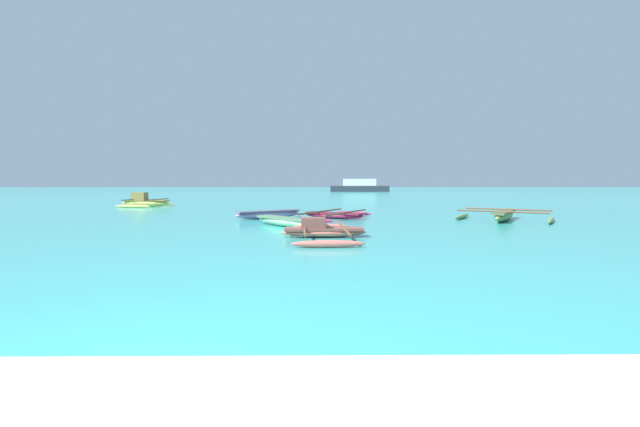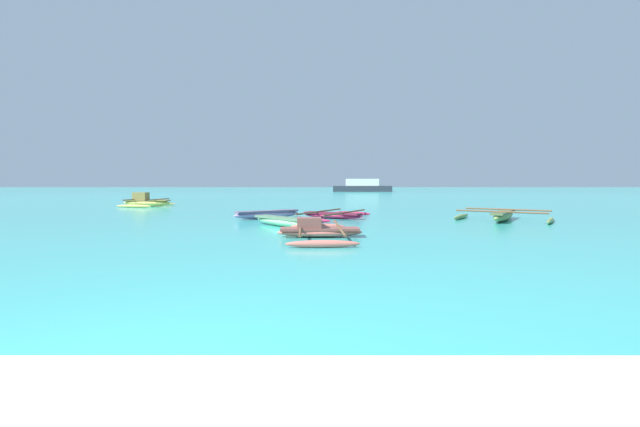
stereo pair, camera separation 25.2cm
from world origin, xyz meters
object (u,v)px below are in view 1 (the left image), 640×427
moored_boat_0 (145,202)px  moored_boat_2 (322,231)px  distant_ferry (359,186)px  moored_boat_1 (289,221)px  moored_boat_3 (504,215)px  moored_boat_5 (334,215)px  moored_boat_4 (268,214)px

moored_boat_0 → moored_boat_2: moored_boat_0 is taller
moored_boat_0 → distant_ferry: size_ratio=0.38×
moored_boat_0 → moored_boat_1: 16.95m
distant_ferry → moored_boat_1: bearing=-98.7°
moored_boat_0 → distant_ferry: 44.65m
moored_boat_3 → moored_boat_5: bearing=114.0°
moored_boat_2 → moored_boat_4: (-2.40, 6.54, 0.01)m
moored_boat_1 → moored_boat_5: size_ratio=0.63×
moored_boat_5 → moored_boat_0: bearing=171.6°
moored_boat_0 → moored_boat_1: bearing=-40.2°
moored_boat_3 → moored_boat_5: (-7.48, 1.08, -0.06)m
moored_boat_0 → moored_boat_4: moored_boat_0 is taller
distant_ferry → moored_boat_3: bearing=-88.7°
moored_boat_0 → moored_boat_2: bearing=-42.9°
moored_boat_2 → moored_boat_3: (8.12, 5.49, 0.02)m
moored_boat_1 → moored_boat_3: (9.35, 2.49, 0.02)m
moored_boat_0 → moored_boat_3: moored_boat_0 is taller
moored_boat_1 → moored_boat_2: 3.24m
distant_ferry → moored_boat_4: bearing=-100.6°
moored_boat_3 → moored_boat_4: size_ratio=1.50×
moored_boat_4 → moored_boat_0: bearing=101.4°
moored_boat_0 → moored_boat_2: size_ratio=0.78×
moored_boat_0 → moored_boat_3: (20.05, -10.66, -0.09)m
moored_boat_2 → moored_boat_1: bearing=110.4°
moored_boat_4 → distant_ferry: bearing=46.1°
moored_boat_4 → distant_ferry: 50.94m
moored_boat_1 → moored_boat_5: (1.87, 3.58, -0.04)m
moored_boat_2 → moored_boat_3: moored_boat_2 is taller
moored_boat_1 → distant_ferry: (8.17, 53.62, 0.65)m
moored_boat_0 → moored_boat_5: 15.80m
moored_boat_0 → distant_ferry: (18.87, 40.47, 0.54)m
moored_boat_1 → moored_boat_3: bearing=61.9°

